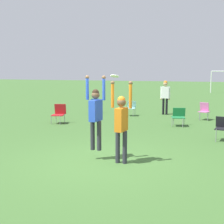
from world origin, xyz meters
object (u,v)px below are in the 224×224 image
object	(u,v)px
person_spectator_near	(165,94)
camping_chair_0	(223,126)
camping_chair_2	(131,107)
camping_chair_4	(204,110)
camping_chair_1	(179,115)
camping_chair_3	(94,105)
person_defending	(121,120)
person_jumping	(96,111)
camping_chair_5	(59,112)
frisbee	(115,76)

from	to	relation	value
person_spectator_near	camping_chair_0	bearing A→B (deg)	-63.05
camping_chair_2	camping_chair_4	bearing A→B (deg)	160.67
camping_chair_1	camping_chair_3	xyz separation A→B (m)	(-4.97, 2.39, 0.02)
person_defending	person_spectator_near	world-z (taller)	person_defending
camping_chair_4	person_spectator_near	bearing A→B (deg)	-8.14
person_jumping	camping_chair_4	bearing A→B (deg)	-9.71
camping_chair_5	person_spectator_near	distance (m)	6.08
camping_chair_3	camping_chair_5	world-z (taller)	camping_chair_5
person_jumping	camping_chair_0	world-z (taller)	person_jumping
camping_chair_0	camping_chair_2	bearing A→B (deg)	-36.86
person_jumping	person_spectator_near	xyz separation A→B (m)	(0.31, 9.30, -0.20)
person_spectator_near	frisbee	bearing A→B (deg)	-88.61
camping_chair_2	person_spectator_near	distance (m)	2.05
frisbee	camping_chair_4	world-z (taller)	frisbee
frisbee	camping_chair_0	distance (m)	4.96
camping_chair_5	camping_chair_4	bearing A→B (deg)	-168.41
frisbee	camping_chair_1	distance (m)	6.54
person_spectator_near	camping_chair_3	bearing A→B (deg)	-167.11
camping_chair_4	camping_chair_5	bearing A→B (deg)	48.40
camping_chair_0	camping_chair_1	size ratio (longest dim) A/B	1.06
camping_chair_0	person_spectator_near	distance (m)	6.48
camping_chair_0	camping_chair_5	size ratio (longest dim) A/B	0.94
camping_chair_4	person_spectator_near	world-z (taller)	person_spectator_near
frisbee	camping_chair_2	distance (m)	8.90
camping_chair_1	person_spectator_near	xyz separation A→B (m)	(-1.15, 3.29, 0.68)
camping_chair_0	camping_chair_4	bearing A→B (deg)	-70.78
camping_chair_2	camping_chair_5	distance (m)	4.20
camping_chair_3	frisbee	bearing A→B (deg)	88.77
camping_chair_1	camping_chair_0	bearing A→B (deg)	112.74
frisbee	camping_chair_3	xyz separation A→B (m)	(-4.12, 8.61, -1.81)
person_jumping	person_spectator_near	size ratio (longest dim) A/B	1.09
camping_chair_0	person_jumping	bearing A→B (deg)	56.18
camping_chair_4	person_defending	bearing A→B (deg)	99.62
person_jumping	camping_chair_5	world-z (taller)	person_jumping
person_jumping	camping_chair_0	distance (m)	4.92
person_jumping	frisbee	bearing A→B (deg)	-101.78
camping_chair_1	camping_chair_4	world-z (taller)	camping_chair_4
camping_chair_1	camping_chair_5	size ratio (longest dim) A/B	0.89
person_jumping	frisbee	distance (m)	1.15
camping_chair_0	camping_chair_5	world-z (taller)	camping_chair_5
camping_chair_4	person_spectator_near	xyz separation A→B (m)	(-2.13, 1.20, 0.63)
camping_chair_0	camping_chair_1	xyz separation A→B (m)	(-1.81, 2.44, -0.04)
person_jumping	camping_chair_4	xyz separation A→B (m)	(2.43, 8.11, -0.83)
frisbee	camping_chair_0	bearing A→B (deg)	54.80
person_defending	camping_chair_5	world-z (taller)	person_defending
person_defending	person_jumping	bearing A→B (deg)	-90.00
person_defending	camping_chair_4	distance (m)	8.39
frisbee	person_defending	bearing A→B (deg)	38.34
frisbee	camping_chair_1	xyz separation A→B (m)	(0.85, 6.22, -1.83)
person_jumping	camping_chair_3	bearing A→B (deg)	29.69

